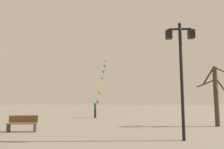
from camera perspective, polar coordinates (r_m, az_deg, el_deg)
name	(u,v)px	position (r m, az deg, el deg)	size (l,w,h in m)	color
ground_plane	(117,119)	(21.16, 1.42, -11.57)	(160.00, 160.00, 0.00)	#756B5B
twin_lantern_lamp_post	(181,58)	(10.40, 17.52, 4.15)	(1.30, 0.28, 5.30)	black
kite_train	(102,78)	(31.29, -2.58, -0.80)	(0.51, 13.14, 9.65)	brown
kite_flyer	(95,109)	(22.83, -4.39, -8.94)	(0.25, 0.61, 1.71)	#1E1E2D
bare_tree	(216,94)	(16.71, 25.43, -4.63)	(2.03, 1.52, 4.16)	#423323
park_bench	(22,124)	(13.51, -22.31, -11.76)	(1.65, 0.67, 0.89)	brown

